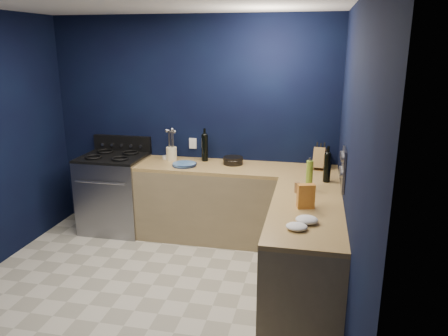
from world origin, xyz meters
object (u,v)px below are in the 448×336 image
(knife_block, at_px, (320,158))
(crouton_bag, at_px, (306,196))
(gas_range, at_px, (115,194))
(utensil_crock, at_px, (172,154))
(plate_stack, at_px, (184,165))

(knife_block, relative_size, crouton_bag, 1.08)
(gas_range, xyz_separation_m, crouton_bag, (2.35, -1.16, 0.55))
(gas_range, xyz_separation_m, knife_block, (2.47, 0.15, 0.55))
(utensil_crock, distance_m, crouton_bag, 2.10)
(gas_range, xyz_separation_m, plate_stack, (0.94, -0.08, 0.46))
(gas_range, bearing_deg, crouton_bag, -26.31)
(crouton_bag, bearing_deg, knife_block, 68.42)
(gas_range, relative_size, plate_stack, 3.40)
(utensil_crock, height_order, crouton_bag, crouton_bag)
(knife_block, height_order, crouton_bag, knife_block)
(utensil_crock, height_order, knife_block, knife_block)
(utensil_crock, relative_size, knife_block, 0.70)
(gas_range, relative_size, knife_block, 4.01)
(knife_block, bearing_deg, plate_stack, -161.34)
(gas_range, bearing_deg, utensil_crock, 11.06)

